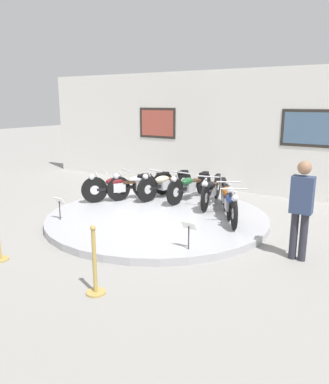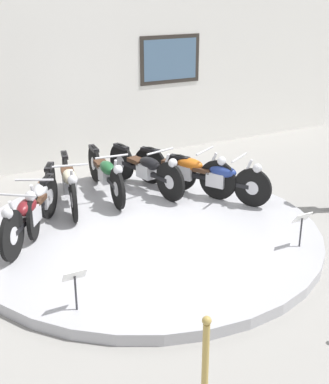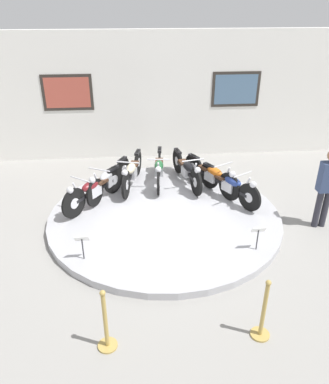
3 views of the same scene
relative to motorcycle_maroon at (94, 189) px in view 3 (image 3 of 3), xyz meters
The scene contains 15 objects.
ground_plane 1.73m from the motorcycle_maroon, 18.93° to the right, with size 60.00×60.00×0.00m, color gray.
display_platform 1.71m from the motorcycle_maroon, 18.93° to the right, with size 5.04×5.04×0.15m, color #ADADB2.
back_wall 3.84m from the motorcycle_maroon, 64.67° to the left, with size 14.00×0.22×3.61m.
motorcycle_maroon is the anchor object (origin of this frame).
motorcycle_silver 0.61m from the motorcycle_maroon, 59.21° to the left, with size 0.95×1.81×0.80m.
motorcycle_cream 1.24m from the motorcycle_maroon, 45.67° to the left, with size 0.62×1.98×0.81m.
motorcycle_green 1.85m from the motorcycle_maroon, 33.26° to the left, with size 0.54×2.01×0.81m.
motorcycle_black 2.41m from the motorcycle_maroon, 21.61° to the left, with size 0.59×1.98×0.81m.
motorcycle_orange 2.84m from the motorcycle_maroon, 10.66° to the left, with size 1.01×1.80×0.81m.
motorcycle_blue 3.10m from the motorcycle_maroon, ahead, with size 1.04×1.75×0.79m.
info_placard_front_left 2.00m from the motorcycle_maroon, 91.37° to the right, with size 0.26×0.11×0.51m.
info_placard_front_centre 3.73m from the motorcycle_maroon, 32.36° to the right, with size 0.26×0.11×0.51m.
visitor_standing 4.95m from the motorcycle_maroon, 12.86° to the right, with size 0.36×0.23×1.73m.
stanchion_post_left_of_entry 3.88m from the motorcycle_maroon, 83.26° to the right, with size 0.28×0.28×1.02m.
stanchion_post_right_of_entry 4.68m from the motorcycle_maroon, 55.44° to the right, with size 0.28×0.28×1.02m.
Camera 3 is at (-0.62, -7.03, 4.37)m, focal length 35.00 mm.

